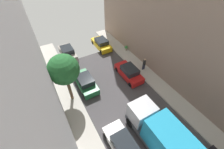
# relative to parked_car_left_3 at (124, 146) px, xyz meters

# --- Properties ---
(sidewalk_right) EXTENTS (2.00, 44.00, 0.15)m
(sidewalk_right) POSITION_rel_parked_car_left_3_xyz_m (7.70, -2.05, -0.64)
(sidewalk_right) COLOR #B7B2A8
(sidewalk_right) RESTS_ON ground
(parked_car_left_3) EXTENTS (1.78, 4.20, 1.57)m
(parked_car_left_3) POSITION_rel_parked_car_left_3_xyz_m (0.00, 0.00, 0.00)
(parked_car_left_3) COLOR white
(parked_car_left_3) RESTS_ON ground
(parked_car_left_4) EXTENTS (1.78, 4.20, 1.57)m
(parked_car_left_4) POSITION_rel_parked_car_left_3_xyz_m (0.00, 8.21, 0.00)
(parked_car_left_4) COLOR #1E6638
(parked_car_left_4) RESTS_ON ground
(parked_car_left_5) EXTENTS (1.78, 4.20, 1.57)m
(parked_car_left_5) POSITION_rel_parked_car_left_3_xyz_m (0.00, 15.20, 0.00)
(parked_car_left_5) COLOR gray
(parked_car_left_5) RESTS_ON ground
(parked_car_right_3) EXTENTS (1.78, 4.20, 1.57)m
(parked_car_right_3) POSITION_rel_parked_car_left_3_xyz_m (5.40, 7.08, 0.00)
(parked_car_right_3) COLOR red
(parked_car_right_3) RESTS_ON ground
(parked_car_right_4) EXTENTS (1.78, 4.20, 1.57)m
(parked_car_right_4) POSITION_rel_parked_car_left_3_xyz_m (5.40, 14.84, 0.00)
(parked_car_right_4) COLOR gold
(parked_car_right_4) RESTS_ON ground
(delivery_truck) EXTENTS (2.26, 6.60, 3.38)m
(delivery_truck) POSITION_rel_parked_car_left_3_xyz_m (2.70, -1.28, 1.07)
(delivery_truck) COLOR #4C4C51
(delivery_truck) RESTS_ON ground
(pedestrian) EXTENTS (0.40, 0.36, 1.72)m
(pedestrian) POSITION_rel_parked_car_left_3_xyz_m (7.84, 7.19, 0.35)
(pedestrian) COLOR #2D334C
(pedestrian) RESTS_ON sidewalk_right
(street_tree_0) EXTENTS (2.90, 2.90, 5.66)m
(street_tree_0) POSITION_rel_parked_car_left_3_xyz_m (-2.03, 7.22, 3.61)
(street_tree_0) COLOR brown
(street_tree_0) RESTS_ON sidewalk_left
(potted_plant_3) EXTENTS (0.49, 0.49, 0.74)m
(potted_plant_3) POSITION_rel_parked_car_left_3_xyz_m (8.36, 12.15, -0.16)
(potted_plant_3) COLOR #B2A899
(potted_plant_3) RESTS_ON sidewalk_right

